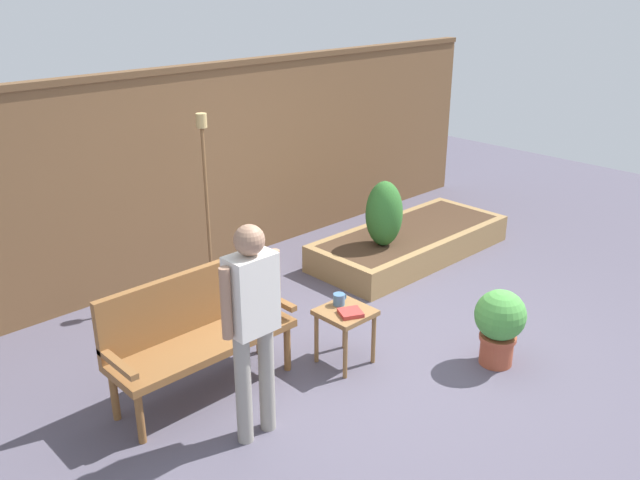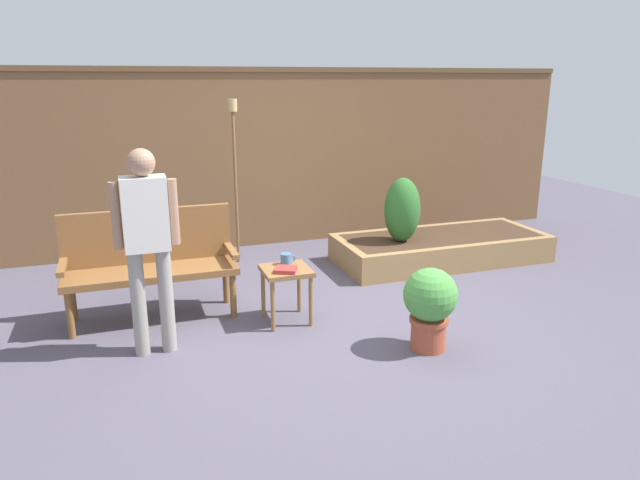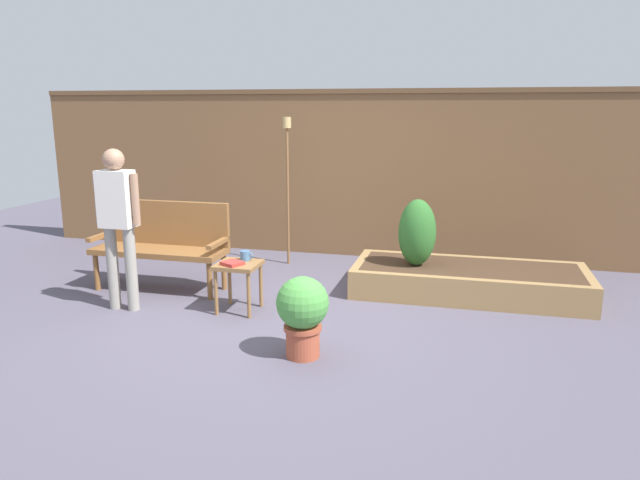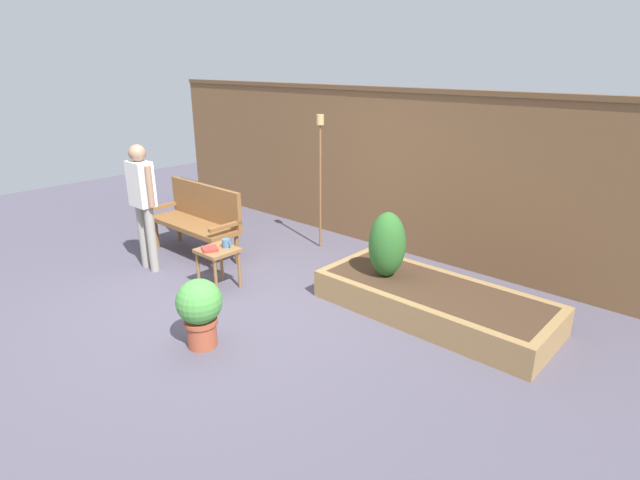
% 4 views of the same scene
% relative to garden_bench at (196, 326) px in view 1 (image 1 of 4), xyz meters
% --- Properties ---
extents(ground_plane, '(14.00, 14.00, 0.00)m').
position_rel_garden_bench_xyz_m(ground_plane, '(1.46, -0.67, -0.54)').
color(ground_plane, '#514C5B').
extents(fence_back, '(8.40, 0.14, 2.16)m').
position_rel_garden_bench_xyz_m(fence_back, '(1.46, 1.93, 0.55)').
color(fence_back, brown).
rests_on(fence_back, ground_plane).
extents(garden_bench, '(1.44, 0.48, 0.94)m').
position_rel_garden_bench_xyz_m(garden_bench, '(0.00, 0.00, 0.00)').
color(garden_bench, brown).
rests_on(garden_bench, ground_plane).
extents(side_table, '(0.40, 0.40, 0.48)m').
position_rel_garden_bench_xyz_m(side_table, '(1.08, -0.52, -0.15)').
color(side_table, olive).
rests_on(side_table, ground_plane).
extents(cup_on_table, '(0.13, 0.10, 0.10)m').
position_rel_garden_bench_xyz_m(cup_on_table, '(1.11, -0.41, -0.02)').
color(cup_on_table, teal).
rests_on(cup_on_table, side_table).
extents(book_on_table, '(0.23, 0.22, 0.03)m').
position_rel_garden_bench_xyz_m(book_on_table, '(1.05, -0.60, -0.05)').
color(book_on_table, '#B2332D').
rests_on(book_on_table, side_table).
extents(potted_boxwood, '(0.41, 0.41, 0.65)m').
position_rel_garden_bench_xyz_m(potted_boxwood, '(1.97, -1.39, -0.17)').
color(potted_boxwood, '#A84C33').
rests_on(potted_boxwood, ground_plane).
extents(raised_planter_bed, '(2.40, 1.00, 0.30)m').
position_rel_garden_bench_xyz_m(raised_planter_bed, '(3.23, 0.56, -0.39)').
color(raised_planter_bed, '#997547').
rests_on(raised_planter_bed, ground_plane).
extents(shrub_near_bench, '(0.39, 0.39, 0.70)m').
position_rel_garden_bench_xyz_m(shrub_near_bench, '(2.68, 0.49, 0.11)').
color(shrub_near_bench, brown).
rests_on(shrub_near_bench, raised_planter_bed).
extents(tiki_torch, '(0.10, 0.10, 1.82)m').
position_rel_garden_bench_xyz_m(tiki_torch, '(1.02, 1.28, 0.69)').
color(tiki_torch, brown).
rests_on(tiki_torch, ground_plane).
extents(person_by_bench, '(0.47, 0.20, 1.56)m').
position_rel_garden_bench_xyz_m(person_by_bench, '(-0.03, -0.75, 0.39)').
color(person_by_bench, gray).
rests_on(person_by_bench, ground_plane).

